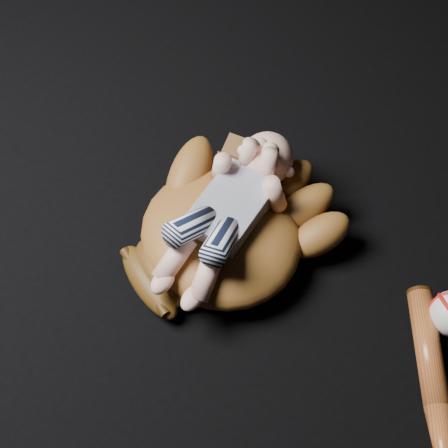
{
  "coord_description": "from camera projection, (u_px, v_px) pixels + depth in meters",
  "views": [
    {
      "loc": [
        0.2,
        -0.47,
        1.07
      ],
      "look_at": [
        -0.17,
        0.1,
        0.07
      ],
      "focal_mm": 55.0,
      "sensor_mm": 36.0,
      "label": 1
    }
  ],
  "objects": [
    {
      "name": "baseball_bat",
      "position": [
        440.0,
        424.0,
        1.06
      ],
      "size": [
        0.28,
        0.41,
        0.04
      ],
      "primitive_type": null,
      "rotation": [
        0.0,
        0.0,
        0.56
      ],
      "color": "#99471D",
      "rests_on": "ground"
    },
    {
      "name": "baseball_glove",
      "position": [
        221.0,
        231.0,
        1.2
      ],
      "size": [
        0.52,
        0.54,
        0.13
      ],
      "primitive_type": null,
      "rotation": [
        0.0,
        0.0,
        -0.42
      ],
      "color": "brown",
      "rests_on": "ground"
    },
    {
      "name": "newborn_baby",
      "position": [
        223.0,
        215.0,
        1.15
      ],
      "size": [
        0.18,
        0.37,
        0.15
      ],
      "primitive_type": null,
      "rotation": [
        0.0,
        0.0,
        0.04
      ],
      "color": "#E0A490",
      "rests_on": "baseball_glove"
    }
  ]
}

